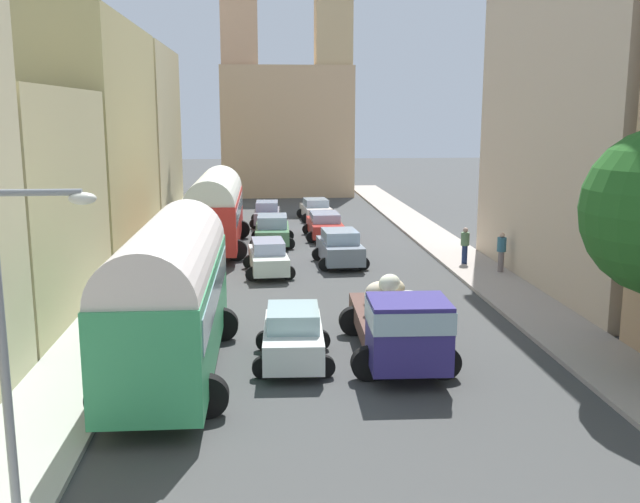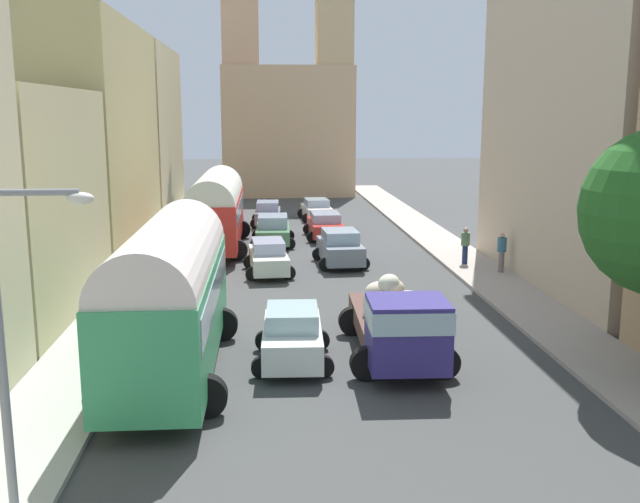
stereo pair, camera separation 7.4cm
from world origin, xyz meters
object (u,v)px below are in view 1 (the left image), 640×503
at_px(car_2, 316,209).
at_px(pedestrian_2, 501,251).
at_px(streetlamp_near, 17,328).
at_px(cargo_truck_0, 399,322).
at_px(car_6, 267,214).
at_px(car_4, 268,257).
at_px(car_5, 272,230).
at_px(parked_bus_0, 170,290).
at_px(parked_bus_1, 216,207).
at_px(car_0, 340,248).
at_px(car_3, 293,336).
at_px(car_1, 325,225).
at_px(pedestrian_0, 465,244).

bearing_deg(car_2, pedestrian_2, -67.96).
xyz_separation_m(pedestrian_2, streetlamp_near, (-14.27, -18.09, 2.46)).
distance_m(cargo_truck_0, car_6, 25.43).
xyz_separation_m(car_4, car_5, (0.30, 6.87, 0.04)).
bearing_deg(pedestrian_2, car_4, 174.27).
distance_m(cargo_truck_0, car_2, 27.27).
bearing_deg(car_2, car_6, -147.01).
bearing_deg(parked_bus_0, parked_bus_1, 89.62).
height_order(parked_bus_1, car_5, parked_bus_1).
bearing_deg(cargo_truck_0, car_5, 99.79).
bearing_deg(parked_bus_1, streetlamp_near, -93.83).
relative_size(car_0, car_3, 1.04).
xyz_separation_m(car_1, pedestrian_2, (6.77, -9.81, 0.32)).
relative_size(parked_bus_1, car_3, 2.64).
bearing_deg(car_6, pedestrian_2, -55.78).
height_order(car_3, car_4, car_3).
bearing_deg(cargo_truck_0, car_1, 90.68).
distance_m(pedestrian_0, pedestrian_2, 2.11).
bearing_deg(car_3, cargo_truck_0, -4.15).
bearing_deg(cargo_truck_0, parked_bus_0, -176.63).
relative_size(car_1, car_2, 1.15).
distance_m(parked_bus_1, car_4, 6.73).
xyz_separation_m(car_1, car_5, (-2.95, -1.94, 0.06)).
distance_m(car_0, streetlamp_near, 22.15).
relative_size(parked_bus_0, car_3, 2.49).
bearing_deg(car_1, parked_bus_0, -105.95).
relative_size(car_4, car_5, 1.00).
xyz_separation_m(cargo_truck_0, pedestrian_2, (6.52, 10.62, -0.13)).
bearing_deg(parked_bus_1, car_0, -37.43).
xyz_separation_m(car_0, car_6, (-3.20, 12.02, -0.06)).
distance_m(parked_bus_1, cargo_truck_0, 18.71).
bearing_deg(car_5, car_1, 33.32).
xyz_separation_m(car_0, car_2, (-0.02, 14.08, -0.11)).
relative_size(car_1, pedestrian_2, 2.35).
relative_size(parked_bus_0, pedestrian_0, 5.12).
relative_size(car_6, pedestrian_0, 2.06).
relative_size(parked_bus_0, car_6, 2.49).
height_order(car_5, pedestrian_0, pedestrian_0).
relative_size(car_1, streetlamp_near, 0.75).
xyz_separation_m(car_0, car_1, (-0.05, 7.25, -0.08)).
relative_size(car_4, pedestrian_0, 2.26).
bearing_deg(cargo_truck_0, pedestrian_2, 58.44).
bearing_deg(car_6, car_0, -75.08).
bearing_deg(pedestrian_0, car_1, 125.35).
height_order(car_5, pedestrian_2, pedestrian_2).
distance_m(car_1, streetlamp_near, 29.02).
bearing_deg(streetlamp_near, parked_bus_1, 86.17).
relative_size(parked_bus_0, car_2, 2.44).
xyz_separation_m(cargo_truck_0, car_5, (-3.19, 18.49, -0.39)).
bearing_deg(cargo_truck_0, car_6, 97.67).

